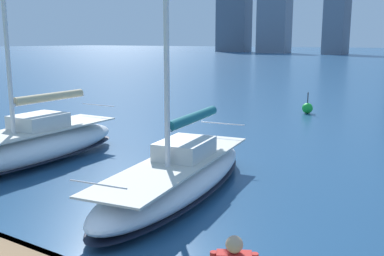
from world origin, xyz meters
name	(u,v)px	position (x,y,z in m)	size (l,w,h in m)	color
sailboat_teal	(178,174)	(0.08, -6.97, 0.66)	(3.72, 9.26, 11.91)	white
sailboat_tan	(30,145)	(6.95, -6.79, 0.75)	(2.93, 9.00, 11.46)	silver
channel_buoy	(307,108)	(1.86, -24.59, 0.36)	(0.70, 0.70, 1.40)	green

